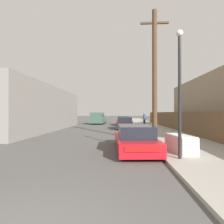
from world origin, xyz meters
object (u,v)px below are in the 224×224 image
Objects in this scene: discarded_fridge at (180,143)px; utility_pole at (155,73)px; street_lamp at (180,84)px; pedestrian at (144,119)px; car_parked_far at (123,121)px; pickup_truck at (98,118)px; car_parked_mid at (125,123)px; parked_sports_car_red at (134,139)px.

discarded_fridge is 5.15m from utility_pole.
pedestrian is at bearing 86.97° from street_lamp.
car_parked_far is at bearing 95.28° from street_lamp.
car_parked_mid is at bearing 118.49° from pickup_truck.
pickup_truck is (-6.50, 21.36, 0.47)m from discarded_fridge.
pickup_truck is 0.69× the size of utility_pole.
car_parked_mid reaches higher than parked_sports_car_red.
discarded_fridge is 0.23× the size of utility_pole.
pickup_truck is 9.05m from pedestrian.
utility_pole reaches higher than street_lamp.
parked_sports_car_red is 0.96× the size of street_lamp.
utility_pole is (1.50, 2.59, 3.85)m from parked_sports_car_red.
utility_pole is 1.69× the size of street_lamp.
pedestrian is at bearing 76.73° from parked_sports_car_red.
car_parked_mid is 4.11m from pedestrian.
car_parked_far is 16.20m from utility_pole.
discarded_fridge is 0.33× the size of pickup_truck.
pedestrian is (2.75, -3.36, 0.39)m from car_parked_far.
car_parked_mid is at bearing 100.18° from utility_pole.
car_parked_far is at bearing 87.05° from parked_sports_car_red.
discarded_fridge is 19.08m from car_parked_far.
car_parked_far is 0.80× the size of pickup_truck.
pickup_truck is 19.35m from utility_pole.
street_lamp reaches higher than car_parked_far.
parked_sports_car_red is at bearing 152.61° from discarded_fridge.
street_lamp is (0.09, -4.50, -1.44)m from utility_pole.
utility_pole is at bearing -82.23° from car_parked_far.
car_parked_far is 20.38m from street_lamp.
discarded_fridge is 2.13m from parked_sports_car_red.
car_parked_mid is 13.96m from street_lamp.
pickup_truck is at bearing 98.78° from discarded_fridge.
street_lamp is 2.79× the size of pedestrian.
utility_pole is (-0.51, 3.29, 3.93)m from discarded_fridge.
car_parked_mid is 0.84× the size of street_lamp.
pedestrian is at bearing 85.44° from utility_pole.
parked_sports_car_red is 2.69× the size of pedestrian.
utility_pole is 4.73m from street_lamp.
parked_sports_car_red is 15.10m from pedestrian.
utility_pole is at bearing -94.56° from pedestrian.
car_parked_far reaches higher than discarded_fridge.
car_parked_far is 2.61× the size of pedestrian.
pickup_truck is at bearing 98.45° from parked_sports_car_red.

